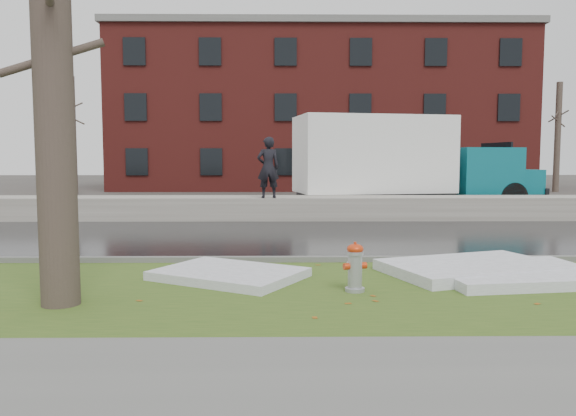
{
  "coord_description": "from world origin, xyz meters",
  "views": [
    {
      "loc": [
        -0.46,
        -9.4,
        1.97
      ],
      "look_at": [
        -0.33,
        1.63,
        1.0
      ],
      "focal_mm": 35.0,
      "sensor_mm": 36.0,
      "label": 1
    }
  ],
  "objects_px": {
    "tree": "(53,63)",
    "box_truck": "(402,162)",
    "worker": "(268,168)",
    "fire_hydrant": "(355,265)"
  },
  "relations": [
    {
      "from": "fire_hydrant",
      "to": "tree",
      "type": "height_order",
      "value": "tree"
    },
    {
      "from": "tree",
      "to": "worker",
      "type": "xyz_separation_m",
      "value": [
        2.52,
        10.17,
        -1.49
      ]
    },
    {
      "from": "fire_hydrant",
      "to": "tree",
      "type": "bearing_deg",
      "value": 173.8
    },
    {
      "from": "box_truck",
      "to": "fire_hydrant",
      "type": "bearing_deg",
      "value": -115.72
    },
    {
      "from": "fire_hydrant",
      "to": "worker",
      "type": "relative_size",
      "value": 0.38
    },
    {
      "from": "fire_hydrant",
      "to": "worker",
      "type": "height_order",
      "value": "worker"
    },
    {
      "from": "tree",
      "to": "worker",
      "type": "distance_m",
      "value": 10.58
    },
    {
      "from": "tree",
      "to": "box_truck",
      "type": "relative_size",
      "value": 0.59
    },
    {
      "from": "tree",
      "to": "worker",
      "type": "height_order",
      "value": "tree"
    },
    {
      "from": "fire_hydrant",
      "to": "worker",
      "type": "xyz_separation_m",
      "value": [
        -1.48,
        9.47,
        1.27
      ]
    }
  ]
}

